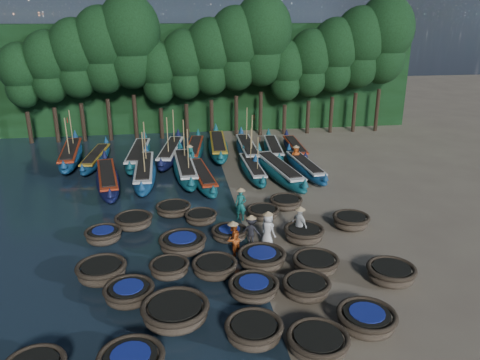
{
  "coord_description": "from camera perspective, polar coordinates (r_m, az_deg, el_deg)",
  "views": [
    {
      "loc": [
        -3.51,
        -22.55,
        10.84
      ],
      "look_at": [
        0.39,
        3.97,
        1.3
      ],
      "focal_mm": 35.0,
      "sensor_mm": 36.0,
      "label": 1
    }
  ],
  "objects": [
    {
      "name": "tree_1",
      "position": [
        43.96,
        -22.31,
        12.7
      ],
      "size": [
        4.09,
        4.09,
        9.65
      ],
      "color": "black",
      "rests_on": "ground"
    },
    {
      "name": "ground",
      "position": [
        25.26,
        0.43,
        -5.82
      ],
      "size": [
        120.0,
        120.0,
        0.0
      ],
      "primitive_type": "plane",
      "color": "#7B715A",
      "rests_on": "ground"
    },
    {
      "name": "coracle_19",
      "position": [
        25.65,
        13.39,
        -4.89
      ],
      "size": [
        2.07,
        2.07,
        0.78
      ],
      "rotation": [
        0.0,
        0.0,
        0.16
      ],
      "color": "brown",
      "rests_on": "ground"
    },
    {
      "name": "long_boat_12",
      "position": [
        37.09,
        -8.44,
        3.34
      ],
      "size": [
        2.93,
        8.7,
        3.74
      ],
      "rotation": [
        0.0,
        0.0,
        -0.17
      ],
      "color": "#0F1038",
      "rests_on": "ground"
    },
    {
      "name": "long_boat_2",
      "position": [
        32.0,
        -15.85,
        0.11
      ],
      "size": [
        2.8,
        8.45,
        1.51
      ],
      "rotation": [
        0.0,
        0.0,
        0.16
      ],
      "color": "#0F1038",
      "rests_on": "ground"
    },
    {
      "name": "long_boat_4",
      "position": [
        33.07,
        -6.72,
        1.42
      ],
      "size": [
        2.06,
        8.97,
        3.81
      ],
      "rotation": [
        0.0,
        0.0,
        0.06
      ],
      "color": "#105D5D",
      "rests_on": "ground"
    },
    {
      "name": "fisherman_0",
      "position": [
        23.02,
        3.39,
        -5.94
      ],
      "size": [
        0.96,
        1.02,
        1.95
      ],
      "rotation": [
        0.0,
        0.0,
        2.2
      ],
      "color": "silver",
      "rests_on": "ground"
    },
    {
      "name": "long_boat_17",
      "position": [
        38.46,
        6.71,
        3.85
      ],
      "size": [
        1.58,
        7.4,
        1.3
      ],
      "rotation": [
        0.0,
        0.0,
        -0.04
      ],
      "color": "#0F1038",
      "rests_on": "ground"
    },
    {
      "name": "fisherman_1",
      "position": [
        25.84,
        0.08,
        -2.83
      ],
      "size": [
        0.78,
        0.69,
        1.99
      ],
      "rotation": [
        0.0,
        0.0,
        5.77
      ],
      "color": "#166059",
      "rests_on": "ground"
    },
    {
      "name": "long_boat_5",
      "position": [
        31.48,
        -4.66,
        0.4
      ],
      "size": [
        2.23,
        7.79,
        1.38
      ],
      "rotation": [
        0.0,
        0.0,
        0.11
      ],
      "color": "#105D5D",
      "rests_on": "ground"
    },
    {
      "name": "coracle_3",
      "position": [
        16.85,
        9.47,
        -18.95
      ],
      "size": [
        2.28,
        2.28,
        0.72
      ],
      "rotation": [
        0.0,
        0.0,
        0.15
      ],
      "color": "brown",
      "rests_on": "ground"
    },
    {
      "name": "tree_5",
      "position": [
        42.84,
        -9.89,
        12.78
      ],
      "size": [
        3.68,
        3.68,
        8.68
      ],
      "color": "black",
      "rests_on": "ground"
    },
    {
      "name": "coracle_21",
      "position": [
        26.88,
        -8.11,
        -3.52
      ],
      "size": [
        2.15,
        2.15,
        0.67
      ],
      "rotation": [
        0.0,
        0.0,
        0.16
      ],
      "color": "brown",
      "rests_on": "ground"
    },
    {
      "name": "tree_13",
      "position": [
        46.06,
        14.39,
        15.47
      ],
      "size": [
        4.92,
        4.92,
        11.6
      ],
      "color": "black",
      "rests_on": "ground"
    },
    {
      "name": "coracle_9",
      "position": [
        21.23,
        17.93,
        -10.77
      ],
      "size": [
        2.44,
        2.44,
        0.79
      ],
      "rotation": [
        0.0,
        0.0,
        0.32
      ],
      "color": "brown",
      "rests_on": "ground"
    },
    {
      "name": "coracle_14",
      "position": [
        21.34,
        9.21,
        -9.99
      ],
      "size": [
        2.48,
        2.48,
        0.69
      ],
      "rotation": [
        0.0,
        0.0,
        -0.33
      ],
      "color": "brown",
      "rests_on": "ground"
    },
    {
      "name": "tree_11",
      "position": [
        44.63,
        8.6,
        13.99
      ],
      "size": [
        4.09,
        4.09,
        9.65
      ],
      "color": "black",
      "rests_on": "ground"
    },
    {
      "name": "tree_7",
      "position": [
        42.85,
        -3.63,
        14.84
      ],
      "size": [
        4.51,
        4.51,
        10.63
      ],
      "color": "black",
      "rests_on": "ground"
    },
    {
      "name": "coracle_24",
      "position": [
        27.61,
        5.63,
        -2.75
      ],
      "size": [
        2.09,
        2.09,
        0.68
      ],
      "rotation": [
        0.0,
        0.0,
        0.17
      ],
      "color": "brown",
      "rests_on": "ground"
    },
    {
      "name": "tree_10",
      "position": [
        44.1,
        5.62,
        13.16
      ],
      "size": [
        3.68,
        3.68,
        8.68
      ],
      "color": "black",
      "rests_on": "ground"
    },
    {
      "name": "long_boat_10",
      "position": [
        37.06,
        -17.16,
        2.51
      ],
      "size": [
        2.07,
        7.58,
        1.34
      ],
      "rotation": [
        0.0,
        0.0,
        -0.1
      ],
      "color": "navy",
      "rests_on": "ground"
    },
    {
      "name": "tree_6",
      "position": [
        42.78,
        -6.77,
        13.83
      ],
      "size": [
        4.09,
        4.09,
        9.65
      ],
      "color": "black",
      "rests_on": "ground"
    },
    {
      "name": "tree_14",
      "position": [
        46.94,
        17.16,
        16.12
      ],
      "size": [
        5.34,
        5.34,
        12.58
      ],
      "color": "black",
      "rests_on": "ground"
    },
    {
      "name": "coracle_23",
      "position": [
        26.23,
        2.82,
        -3.97
      ],
      "size": [
        2.01,
        2.01,
        0.64
      ],
      "rotation": [
        0.0,
        0.0,
        0.19
      ],
      "color": "brown",
      "rests_on": "ground"
    },
    {
      "name": "long_boat_13",
      "position": [
        37.75,
        -5.57,
        3.66
      ],
      "size": [
        2.5,
        7.97,
        1.42
      ],
      "rotation": [
        0.0,
        0.0,
        -0.14
      ],
      "color": "#105D5D",
      "rests_on": "ground"
    },
    {
      "name": "coracle_20",
      "position": [
        25.63,
        -12.83,
        -4.92
      ],
      "size": [
        2.03,
        2.03,
        0.73
      ],
      "rotation": [
        0.0,
        0.0,
        0.07
      ],
      "color": "brown",
      "rests_on": "ground"
    },
    {
      "name": "fisherman_5",
      "position": [
        34.87,
        -6.11,
        2.87
      ],
      "size": [
        1.09,
        1.63,
        1.89
      ],
      "rotation": [
        0.0,
        0.0,
        1.15
      ],
      "color": "#166059",
      "rests_on": "ground"
    },
    {
      "name": "coracle_22",
      "position": [
        25.68,
        -4.78,
        -4.54
      ],
      "size": [
        2.13,
        2.13,
        0.65
      ],
      "rotation": [
        0.0,
        0.0,
        -0.36
      ],
      "color": "brown",
      "rests_on": "ground"
    },
    {
      "name": "coracle_6",
      "position": [
        18.06,
        -7.88,
        -15.65
      ],
      "size": [
        2.69,
        2.69,
        0.83
      ],
      "rotation": [
        0.0,
        0.0,
        -0.14
      ],
      "color": "brown",
      "rests_on": "ground"
    },
    {
      "name": "tree_3",
      "position": [
        43.01,
        -16.4,
        15.04
      ],
      "size": [
        4.92,
        4.92,
        11.6
      ],
      "color": "black",
      "rests_on": "ground"
    },
    {
      "name": "coracle_4",
      "position": [
        18.16,
        15.15,
        -16.1
      ],
      "size": [
        2.2,
        2.2,
        0.77
      ],
      "rotation": [
        0.0,
        0.0,
        -0.08
      ],
      "color": "brown",
      "rests_on": "ground"
    },
    {
      "name": "tree_12",
      "position": [
        45.29,
        11.53,
        14.76
      ],
      "size": [
        4.51,
        4.51,
        10.63
      ],
      "color": "black",
      "rests_on": "ground"
    },
    {
      "name": "fisherman_6",
      "position": [
        35.09,
        6.81,
        2.93
      ],
      "size": [
        0.81,
        0.55,
        1.8
      ],
      "rotation": [
        0.0,
        0.0,
        0.05
      ],
      "color": "#AF4717",
      "rests_on": "ground"
    },
    {
      "name": "coracle_12",
      "position": [
        20.78,
        -3.1,
        -10.58
      ],
      "size": [
        2.46,
        2.46,
        0.71
      ],
      "rotation": [
        0.0,
        0.0,
        0.43
      ],
      "color": "brown",
      "rests_on": "ground"
    },
    {
      "name": "long_boat_8",
      "position": [
        33.72,
        7.94,
        1.56
      ],
      "size": [
        1.95,
        7.65,
        1.35
      ],
      "rotation": [
        0.0,
        0.0,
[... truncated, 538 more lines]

